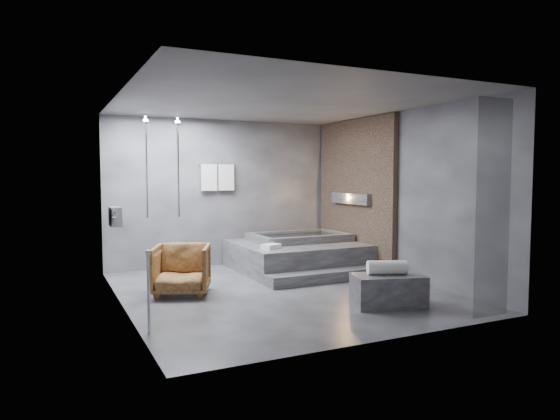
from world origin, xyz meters
TOP-DOWN VIEW (x-y plane):
  - room at (0.40, 0.24)m, footprint 5.00×5.04m
  - tub_deck at (1.05, 1.45)m, footprint 2.20×2.00m
  - tub_step at (1.05, 0.27)m, footprint 2.20×0.36m
  - concrete_bench at (0.95, -1.39)m, footprint 1.04×0.75m
  - driftwood_chair at (-1.37, 0.42)m, footprint 1.03×1.05m
  - rolled_towel at (0.95, -1.36)m, footprint 0.56×0.37m
  - deck_towel at (0.29, 0.93)m, footprint 0.36×0.32m

SIDE VIEW (x-z plane):
  - tub_step at x=1.05m, z-range 0.00..0.18m
  - concrete_bench at x=0.95m, z-range 0.00..0.42m
  - tub_deck at x=1.05m, z-range 0.00..0.50m
  - driftwood_chair at x=-1.37m, z-range 0.00..0.74m
  - rolled_towel at x=0.95m, z-range 0.42..0.61m
  - deck_towel at x=0.29m, z-range 0.50..0.58m
  - room at x=0.40m, z-range 0.32..3.14m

